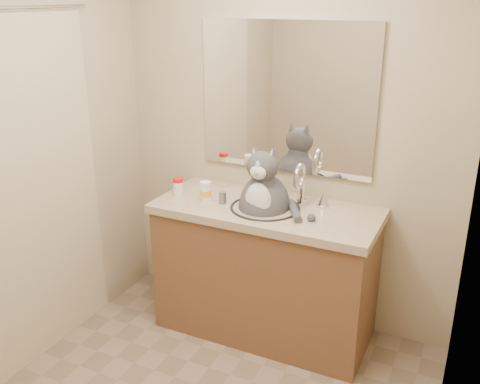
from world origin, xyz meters
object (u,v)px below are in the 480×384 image
pill_bottle_orange (206,191)px  grey_canister (223,198)px  cat (264,202)px  pill_bottle_redcap (178,186)px

pill_bottle_orange → grey_canister: bearing=-2.4°
cat → pill_bottle_orange: (-0.37, -0.04, 0.02)m
pill_bottle_orange → pill_bottle_redcap: bearing=178.0°
cat → pill_bottle_redcap: 0.57m
cat → grey_canister: bearing=-174.6°
cat → pill_bottle_redcap: cat is taller
pill_bottle_redcap → cat: bearing=3.0°
pill_bottle_redcap → grey_canister: bearing=-2.1°
cat → pill_bottle_orange: 0.37m
cat → pill_bottle_orange: bearing=-178.3°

